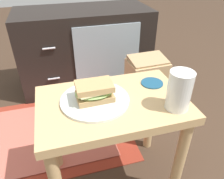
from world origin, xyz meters
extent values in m
plane|color=#3D2B1E|center=(0.00, 0.00, 0.00)|extent=(8.00, 8.00, 0.00)
cube|color=tan|center=(0.00, 0.00, 0.44)|extent=(0.56, 0.36, 0.04)
cylinder|color=tan|center=(0.25, -0.14, 0.21)|extent=(0.04, 0.04, 0.43)
cylinder|color=tan|center=(-0.25, 0.14, 0.21)|extent=(0.04, 0.04, 0.43)
cylinder|color=tan|center=(0.25, 0.14, 0.21)|extent=(0.04, 0.04, 0.43)
cube|color=black|center=(0.05, 0.95, 0.29)|extent=(0.96, 0.44, 0.58)
cube|color=#8C9EA8|center=(0.17, 0.72, 0.30)|extent=(0.46, 0.01, 0.44)
cylinder|color=silver|center=(-0.21, 0.72, 0.41)|extent=(0.08, 0.01, 0.01)
cylinder|color=silver|center=(-0.21, 0.72, 0.19)|extent=(0.08, 0.01, 0.01)
cube|color=maroon|center=(-0.43, 0.39, 0.00)|extent=(1.24, 0.69, 0.01)
cube|color=#BA5B4C|center=(-0.43, 0.39, 0.01)|extent=(1.02, 0.57, 0.00)
cylinder|color=silver|center=(-0.06, 0.02, 0.47)|extent=(0.26, 0.26, 0.01)
cube|color=tan|center=(-0.06, 0.02, 0.48)|extent=(0.14, 0.10, 0.02)
ellipsoid|color=#8CB260|center=(-0.06, 0.02, 0.50)|extent=(0.15, 0.10, 0.02)
cube|color=beige|center=(-0.06, 0.02, 0.51)|extent=(0.13, 0.10, 0.01)
cube|color=tan|center=(-0.06, 0.02, 0.53)|extent=(0.13, 0.09, 0.02)
cylinder|color=silver|center=(0.21, -0.10, 0.53)|extent=(0.08, 0.08, 0.14)
cylinder|color=#C67219|center=(0.21, -0.10, 0.52)|extent=(0.08, 0.08, 0.12)
cylinder|color=white|center=(0.21, -0.10, 0.59)|extent=(0.08, 0.08, 0.01)
cylinder|color=navy|center=(0.19, 0.07, 0.46)|extent=(0.09, 0.09, 0.01)
cube|color=tan|center=(0.34, 0.43, 0.19)|extent=(0.23, 0.18, 0.38)
cube|color=tan|center=(0.34, 0.43, 0.39)|extent=(0.22, 0.16, 0.04)
camera|label=1|loc=(-0.18, -0.64, 0.94)|focal=35.19mm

